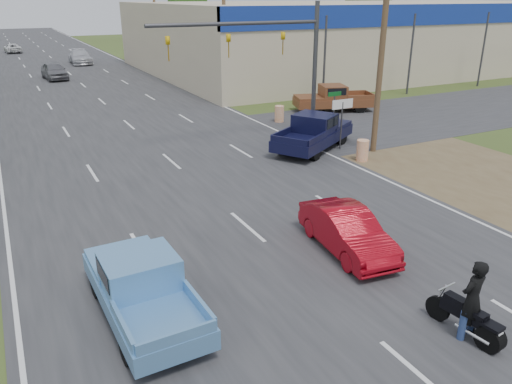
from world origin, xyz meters
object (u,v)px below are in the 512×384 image
motorcycle (470,321)px  blue_pickup (141,285)px  navy_pickup (315,131)px  distant_car_silver (80,57)px  distant_car_white (13,48)px  distant_car_grey (54,71)px  rider (472,302)px  brown_pickup (332,98)px  red_convertible (347,231)px

motorcycle → blue_pickup: blue_pickup is taller
navy_pickup → distant_car_silver: bearing=155.7°
navy_pickup → distant_car_white: 58.01m
motorcycle → navy_pickup: navy_pickup is taller
navy_pickup → distant_car_silver: 40.77m
distant_car_silver → distant_car_white: size_ratio=1.26×
motorcycle → blue_pickup: 7.61m
distant_car_grey → distant_car_white: bearing=89.5°
navy_pickup → distant_car_grey: 31.15m
rider → blue_pickup: 7.58m
brown_pickup → distant_car_white: 52.87m
distant_car_grey → motorcycle: bearing=-90.5°
rider → distant_car_silver: 54.66m
navy_pickup → distant_car_white: (-10.99, 56.96, -0.30)m
motorcycle → distant_car_white: size_ratio=0.46×
red_convertible → motorcycle: bearing=-84.5°
motorcycle → distant_car_silver: 54.70m
red_convertible → distant_car_grey: distant_car_grey is taller
navy_pickup → distant_car_white: navy_pickup is taller
brown_pickup → blue_pickup: bearing=152.1°
blue_pickup → brown_pickup: brown_pickup is taller
red_convertible → rider: (-0.08, -4.60, 0.27)m
brown_pickup → distant_car_white: size_ratio=1.30×
distant_car_grey → brown_pickup: bearing=-62.3°
distant_car_grey → distant_car_silver: bearing=64.1°
navy_pickup → motorcycle: bearing=-51.4°
rider → distant_car_white: bearing=-92.3°
blue_pickup → distant_car_white: blue_pickup is taller
motorcycle → navy_pickup: bearing=62.8°
red_convertible → distant_car_grey: size_ratio=0.88×
motorcycle → rider: rider is taller
distant_car_grey → blue_pickup: bearing=-99.0°
distant_car_silver → blue_pickup: bearing=-96.0°
motorcycle → red_convertible: bearing=82.1°
red_convertible → distant_car_grey: (-3.65, 39.44, 0.11)m
motorcycle → rider: 0.48m
red_convertible → brown_pickup: (11.15, 16.46, 0.22)m
rider → blue_pickup: bearing=-41.1°
motorcycle → distant_car_grey: distant_car_grey is taller
brown_pickup → rider: bearing=170.1°
distant_car_grey → distant_car_white: size_ratio=1.05×
blue_pickup → motorcycle: bearing=-36.1°
distant_car_white → blue_pickup: bearing=86.8°
rider → navy_pickup: 15.12m
red_convertible → rider: rider is taller
distant_car_silver → distant_car_grey: bearing=-109.2°
red_convertible → rider: size_ratio=2.14×
red_convertible → motorcycle: 4.65m
motorcycle → distant_car_silver: distant_car_silver is taller
navy_pickup → distant_car_white: size_ratio=1.32×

